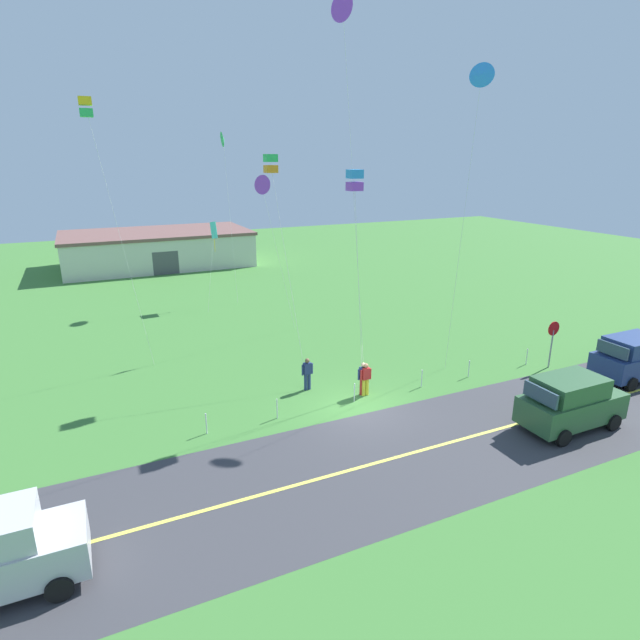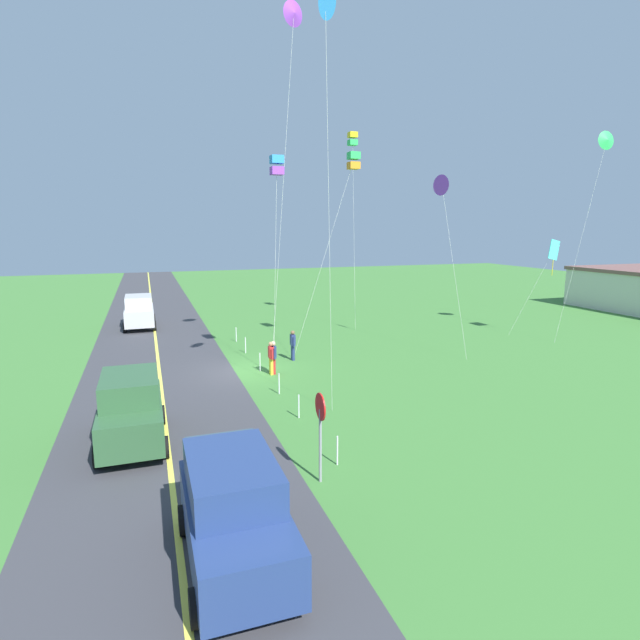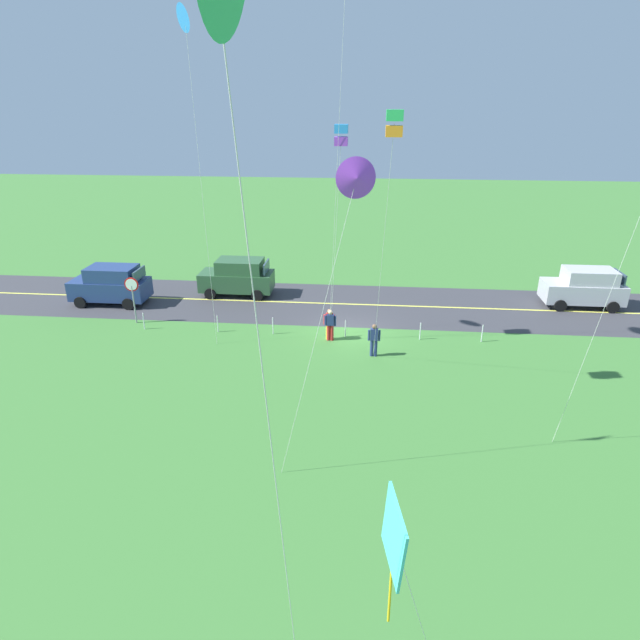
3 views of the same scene
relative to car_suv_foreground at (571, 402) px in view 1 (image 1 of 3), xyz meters
The scene contains 24 objects.
ground_plane 8.73m from the car_suv_foreground, 144.27° to the left, with size 120.00×120.00×0.10m, color #3D7533.
asphalt_road 7.19m from the car_suv_foreground, behind, with size 120.00×7.00×0.00m, color #38383D.
road_centre_stripe 7.19m from the car_suv_foreground, behind, with size 120.00×0.16×0.00m, color #E5E04C.
car_suv_foreground is the anchor object (origin of this frame).
car_parked_east_near 7.36m from the car_suv_foreground, 16.96° to the left, with size 4.40×2.12×2.24m.
stop_sign 6.68m from the car_suv_foreground, 48.13° to the left, with size 0.76×0.08×2.56m.
person_adult_near 8.63m from the car_suv_foreground, 134.78° to the left, with size 0.58×0.22×1.60m.
person_adult_companion 11.41m from the car_suv_foreground, 136.60° to the left, with size 0.58×0.22×1.60m.
person_child_watcher 8.76m from the car_suv_foreground, 134.45° to the left, with size 0.58×0.22×1.60m.
kite_red_low 18.13m from the car_suv_foreground, 131.56° to the left, with size 0.98×2.03×16.83m.
kite_blue_mid 16.93m from the car_suv_foreground, 127.21° to the left, with size 0.60×3.78×10.81m.
kite_yellow_high 12.68m from the car_suv_foreground, 134.53° to the left, with size 0.72×0.71×10.17m.
kite_green_far 26.53m from the car_suv_foreground, 108.64° to the left, with size 1.40×2.53×6.25m.
kite_pink_drift 14.59m from the car_suv_foreground, 91.93° to the left, with size 1.02×1.10×14.72m.
kite_orange_near 29.45m from the car_suv_foreground, 104.43° to the left, with size 0.36×2.99×12.51m.
kite_cyan_top 19.41m from the car_suv_foreground, 115.05° to the left, with size 2.72×0.87×9.74m.
kite_purple_back 24.73m from the car_suv_foreground, 138.37° to the left, with size 2.05×0.66×13.28m.
warehouse_distant 43.21m from the car_suv_foreground, 103.76° to the left, with size 18.36×10.20×3.50m.
fence_post_0 14.81m from the car_suv_foreground, 157.12° to the left, with size 0.05×0.05×0.90m, color silver.
fence_post_1 12.08m from the car_suv_foreground, 151.53° to the left, with size 0.05×0.05×0.90m, color silver.
fence_post_2 8.98m from the car_suv_foreground, 140.05° to the left, with size 0.05×0.05×0.90m, color silver.
fence_post_3 6.60m from the car_suv_foreground, 118.80° to the left, with size 0.05×0.05×0.90m, color silver.
fence_post_4 5.80m from the car_suv_foreground, 92.74° to the left, with size 0.05×0.05×0.90m, color silver.
fence_post_5 6.86m from the car_suv_foreground, 57.48° to the left, with size 0.05×0.05×0.90m, color silver.
Camera 1 is at (-10.19, -17.88, 10.61)m, focal length 28.78 mm.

